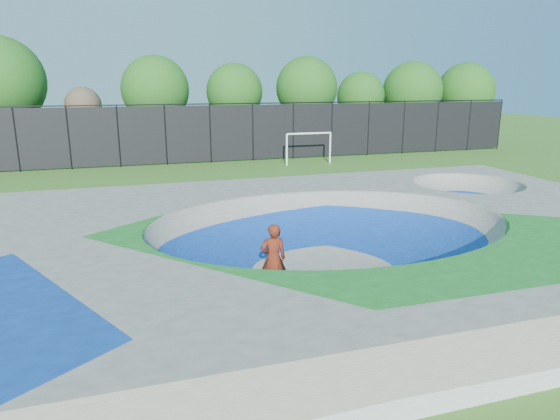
# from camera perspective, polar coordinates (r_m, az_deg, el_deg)

# --- Properties ---
(ground) EXTENTS (120.00, 120.00, 0.00)m
(ground) POSITION_cam_1_polar(r_m,az_deg,el_deg) (15.40, 5.74, -6.46)
(ground) COLOR #35631B
(ground) RESTS_ON ground
(skate_deck) EXTENTS (22.00, 14.00, 1.50)m
(skate_deck) POSITION_cam_1_polar(r_m,az_deg,el_deg) (15.15, 5.81, -3.81)
(skate_deck) COLOR gray
(skate_deck) RESTS_ON ground
(skater) EXTENTS (0.73, 0.51, 1.91)m
(skater) POSITION_cam_1_polar(r_m,az_deg,el_deg) (13.20, -0.78, -5.60)
(skater) COLOR #B22F0E
(skater) RESTS_ON ground
(skateboard) EXTENTS (0.81, 0.36, 0.05)m
(skateboard) POSITION_cam_1_polar(r_m,az_deg,el_deg) (13.55, -0.76, -9.29)
(skateboard) COLOR black
(skateboard) RESTS_ON ground
(soccer_goal) EXTENTS (3.25, 0.12, 2.15)m
(soccer_goal) POSITION_cam_1_polar(r_m,az_deg,el_deg) (33.95, 3.32, 7.73)
(soccer_goal) COLOR white
(soccer_goal) RESTS_ON ground
(fence) EXTENTS (48.09, 0.09, 4.04)m
(fence) POSITION_cam_1_polar(r_m,az_deg,el_deg) (34.83, -7.97, 8.79)
(fence) COLOR black
(fence) RESTS_ON ground
(treeline) EXTENTS (54.06, 7.08, 8.45)m
(treeline) POSITION_cam_1_polar(r_m,az_deg,el_deg) (39.05, -12.57, 13.43)
(treeline) COLOR #433121
(treeline) RESTS_ON ground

